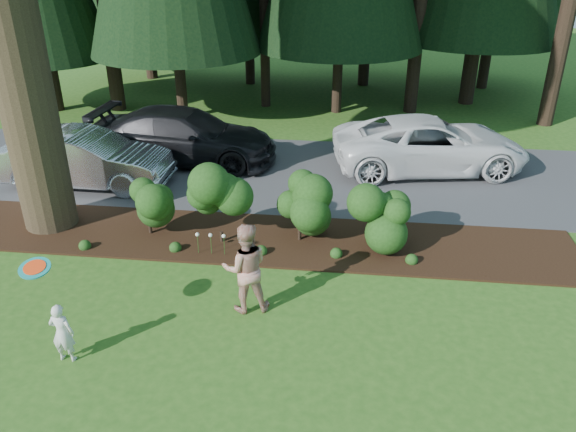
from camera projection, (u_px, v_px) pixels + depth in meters
The scene contains 11 objects.
ground at pixel (197, 321), 10.50m from camera, with size 80.00×80.00×0.00m, color #295418.
mulch_bed at pixel (233, 237), 13.38m from camera, with size 16.00×2.50×0.05m, color black.
driveway at pixel (261, 171), 17.15m from camera, with size 22.00×6.00×0.03m, color #38383A.
shrub_row at pixel (263, 212), 12.84m from camera, with size 6.53×1.60×1.61m.
lily_cluster at pixel (211, 236), 12.44m from camera, with size 0.69×0.09×0.57m.
car_silver_wagon at pixel (86, 159), 15.86m from camera, with size 1.67×4.79×1.58m, color #BABABF.
car_white_suv at pixel (430, 144), 16.93m from camera, with size 2.67×5.79×1.61m, color silver.
car_dark_suv at pixel (185, 136), 17.53m from camera, with size 2.32×5.71×1.66m, color black.
child at pixel (62, 333), 9.31m from camera, with size 0.41×0.27×1.12m, color silver.
adult at pixel (245, 268), 10.47m from camera, with size 0.88×0.69×1.82m, color #A33015.
frisbee at pixel (35, 268), 9.16m from camera, with size 0.52×0.51×0.16m.
Camera 1 is at (2.70, -8.25, 6.46)m, focal length 35.00 mm.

